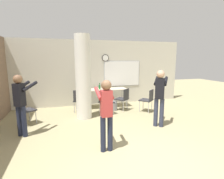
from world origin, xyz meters
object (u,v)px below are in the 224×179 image
person_watching_back (21,101)px  chair_table_front (105,100)px  folding_table (106,90)px  person_playing_side (160,94)px  chair_table_right (123,98)px  chair_table_left (79,99)px  chair_by_left_wall (24,109)px  chair_mid_room (148,99)px  person_playing_front (106,110)px  bottle_on_table (100,87)px

person_watching_back → chair_table_front: bearing=25.6°
folding_table → chair_table_front: bearing=-104.8°
folding_table → person_playing_side: size_ratio=1.04×
chair_table_right → chair_table_left: size_ratio=1.00×
chair_by_left_wall → chair_table_front: same height
chair_mid_room → chair_table_right: bearing=152.3°
chair_table_front → person_playing_side: person_playing_side is taller
person_playing_front → chair_mid_room: bearing=46.6°
folding_table → chair_by_left_wall: size_ratio=2.03×
chair_mid_room → chair_table_right: same height
chair_table_left → person_playing_side: (2.16, -2.04, 0.49)m
bottle_on_table → chair_table_front: size_ratio=0.30×
chair_mid_room → chair_table_front: 1.63m
bottle_on_table → chair_table_front: bearing=-88.7°
chair_table_left → chair_mid_room: bearing=-14.4°
chair_table_front → person_playing_side: bearing=-51.7°
chair_table_left → person_playing_front: bearing=-84.4°
bottle_on_table → chair_table_right: size_ratio=0.30×
chair_mid_room → chair_table_front: size_ratio=1.00×
person_playing_front → person_playing_side: bearing=26.9°
bottle_on_table → chair_by_left_wall: bearing=-153.5°
chair_mid_room → chair_table_front: bearing=173.1°
chair_mid_room → chair_table_right: 0.95m
person_playing_side → person_watching_back: person_playing_side is taller
chair_table_left → folding_table: bearing=23.0°
folding_table → chair_table_front: (-0.25, -0.93, -0.21)m
chair_table_right → person_playing_side: person_playing_side is taller
chair_by_left_wall → chair_table_right: same height
folding_table → chair_mid_room: size_ratio=2.03×
folding_table → bottle_on_table: bearing=-174.6°
chair_table_left → chair_table_front: 1.00m
chair_mid_room → person_playing_front: size_ratio=0.55×
person_playing_side → person_playing_front: person_playing_side is taller
bottle_on_table → chair_table_left: 1.06m
chair_table_right → person_playing_side: 1.96m
bottle_on_table → chair_table_right: bearing=-39.8°
chair_table_right → chair_by_left_wall: bearing=-169.4°
chair_by_left_wall → person_watching_back: (0.10, -0.82, 0.45)m
person_watching_back → chair_table_right: bearing=23.7°
chair_mid_room → chair_table_left: 2.60m
chair_table_right → chair_table_front: (-0.78, -0.24, 0.00)m
chair_table_left → person_playing_front: person_playing_front is taller
chair_table_right → person_playing_side: size_ratio=0.51×
person_playing_front → person_watching_back: (-1.93, 1.33, 0.02)m
bottle_on_table → chair_table_left: bottle_on_table is taller
chair_table_right → person_watching_back: size_ratio=0.53×
chair_table_left → chair_table_front: bearing=-26.5°
chair_mid_room → person_playing_front: person_playing_front is taller
chair_by_left_wall → chair_table_right: size_ratio=1.00×
person_playing_side → chair_table_left: bearing=136.6°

